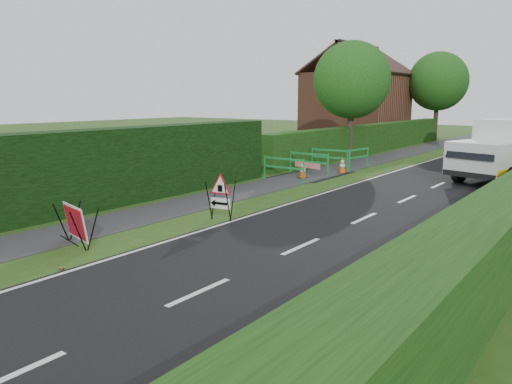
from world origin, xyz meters
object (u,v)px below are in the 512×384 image
Objects in this scene: red_rect_sign at (75,223)px; hatchback_car at (508,145)px; works_van at (508,149)px; triangle_sign at (219,193)px.

red_rect_sign is 28.00m from hatchback_car.
red_rect_sign is 0.21× the size of works_van.
triangle_sign is 0.19× the size of works_van.
works_van is (6.23, 16.58, 0.81)m from red_rect_sign.
hatchback_car is at bearing 72.82° from triangle_sign.
triangle_sign is at bearing 87.62° from red_rect_sign.
works_van is at bearing 82.88° from red_rect_sign.
hatchback_car reaches higher than red_rect_sign.
red_rect_sign is 0.37× the size of hatchback_car.
red_rect_sign is at bearing -115.33° from triangle_sign.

